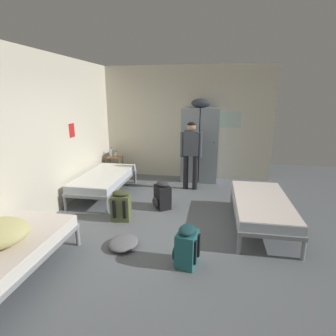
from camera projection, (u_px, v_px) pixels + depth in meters
ground_plane at (165, 227)px, 4.54m from camera, size 9.41×9.41×0.00m
room_backdrop at (118, 131)px, 5.58m from camera, size 4.39×5.94×2.87m
locker_bank at (200, 143)px, 6.75m from camera, size 0.90×0.55×2.07m
shelf_unit at (115, 165)px, 7.16m from camera, size 0.38×0.30×0.57m
bed_left_front at (3, 255)px, 3.09m from camera, size 0.90×1.90×0.49m
bed_left_rear at (104, 179)px, 5.88m from camera, size 0.90×1.90×0.49m
bed_right at (262, 205)px, 4.48m from camera, size 0.90×1.90×0.49m
person_traveler at (191, 150)px, 6.12m from camera, size 0.50×0.20×1.57m
water_bottle at (111, 152)px, 7.10m from camera, size 0.07×0.07×0.25m
lotion_bottle at (116, 154)px, 7.03m from camera, size 0.05×0.05×0.17m
backpack_black at (162, 196)px, 5.22m from camera, size 0.41×0.41×0.55m
backpack_olive at (121, 206)px, 4.74m from camera, size 0.34×0.36×0.55m
backpack_teal at (186, 246)px, 3.47m from camera, size 0.37×0.36×0.55m
clothes_pile_grey at (124, 243)px, 3.94m from camera, size 0.42×0.50×0.12m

